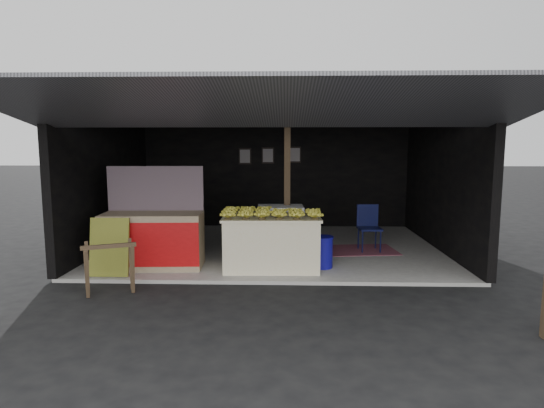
{
  "coord_description": "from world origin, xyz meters",
  "views": [
    {
      "loc": [
        0.28,
        -6.99,
        2.23
      ],
      "look_at": [
        0.01,
        1.52,
        1.1
      ],
      "focal_mm": 30.0,
      "sensor_mm": 36.0,
      "label": 1
    }
  ],
  "objects_px": {
    "water_barrel": "(322,253)",
    "banana_table": "(271,242)",
    "neighbor_stall": "(153,238)",
    "sawhorse": "(109,263)",
    "white_crate": "(281,231)",
    "plastic_chair": "(368,223)"
  },
  "relations": [
    {
      "from": "banana_table",
      "to": "water_barrel",
      "type": "height_order",
      "value": "banana_table"
    },
    {
      "from": "neighbor_stall",
      "to": "white_crate",
      "type": "bearing_deg",
      "value": 19.58
    },
    {
      "from": "neighbor_stall",
      "to": "sawhorse",
      "type": "distance_m",
      "value": 1.36
    },
    {
      "from": "banana_table",
      "to": "sawhorse",
      "type": "xyz_separation_m",
      "value": [
        -2.36,
        -1.31,
        -0.04
      ]
    },
    {
      "from": "neighbor_stall",
      "to": "sawhorse",
      "type": "height_order",
      "value": "neighbor_stall"
    },
    {
      "from": "white_crate",
      "to": "plastic_chair",
      "type": "height_order",
      "value": "white_crate"
    },
    {
      "from": "banana_table",
      "to": "plastic_chair",
      "type": "xyz_separation_m",
      "value": [
        1.94,
        1.43,
        0.09
      ]
    },
    {
      "from": "banana_table",
      "to": "neighbor_stall",
      "type": "height_order",
      "value": "neighbor_stall"
    },
    {
      "from": "water_barrel",
      "to": "neighbor_stall",
      "type": "bearing_deg",
      "value": -179.01
    },
    {
      "from": "sawhorse",
      "to": "white_crate",
      "type": "bearing_deg",
      "value": 19.28
    },
    {
      "from": "water_barrel",
      "to": "plastic_chair",
      "type": "distance_m",
      "value": 1.75
    },
    {
      "from": "white_crate",
      "to": "sawhorse",
      "type": "height_order",
      "value": "white_crate"
    },
    {
      "from": "banana_table",
      "to": "neighbor_stall",
      "type": "bearing_deg",
      "value": 178.05
    },
    {
      "from": "water_barrel",
      "to": "plastic_chair",
      "type": "bearing_deg",
      "value": 52.7
    },
    {
      "from": "plastic_chair",
      "to": "white_crate",
      "type": "bearing_deg",
      "value": -168.87
    },
    {
      "from": "banana_table",
      "to": "plastic_chair",
      "type": "height_order",
      "value": "plastic_chair"
    },
    {
      "from": "white_crate",
      "to": "plastic_chair",
      "type": "distance_m",
      "value": 1.86
    },
    {
      "from": "white_crate",
      "to": "water_barrel",
      "type": "height_order",
      "value": "white_crate"
    },
    {
      "from": "water_barrel",
      "to": "banana_table",
      "type": "bearing_deg",
      "value": -175.86
    },
    {
      "from": "banana_table",
      "to": "sawhorse",
      "type": "relative_size",
      "value": 1.93
    },
    {
      "from": "sawhorse",
      "to": "water_barrel",
      "type": "xyz_separation_m",
      "value": [
        3.25,
        1.38,
        -0.16
      ]
    },
    {
      "from": "white_crate",
      "to": "water_barrel",
      "type": "relative_size",
      "value": 1.85
    }
  ]
}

